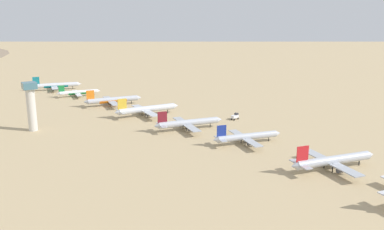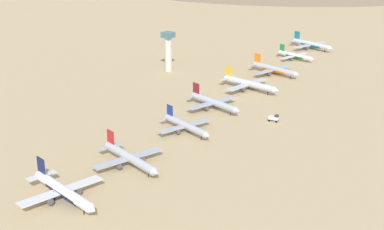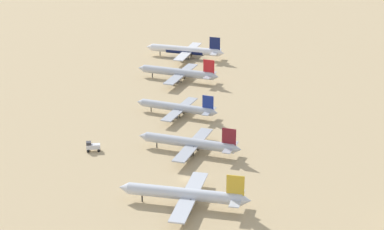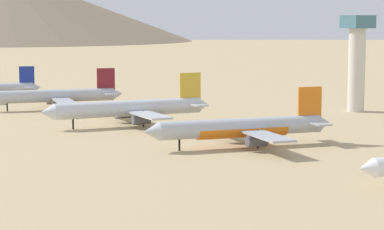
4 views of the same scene
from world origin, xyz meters
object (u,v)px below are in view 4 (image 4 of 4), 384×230
parked_jet_3 (55,96)px  parked_jet_5 (243,128)px  parked_jet_4 (131,109)px  control_tower (357,58)px

parked_jet_3 → parked_jet_5: 83.86m
parked_jet_4 → parked_jet_5: bearing=100.1°
control_tower → parked_jet_4: bearing=-1.9°
parked_jet_3 → control_tower: control_tower is taller
parked_jet_4 → control_tower: control_tower is taller
parked_jet_4 → control_tower: (-68.74, 2.32, 11.03)m
control_tower → parked_jet_5: bearing=32.0°
parked_jet_4 → parked_jet_5: size_ratio=1.06×
parked_jet_3 → parked_jet_4: bearing=97.2°
parked_jet_3 → control_tower: (-74.10, 44.54, 11.32)m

